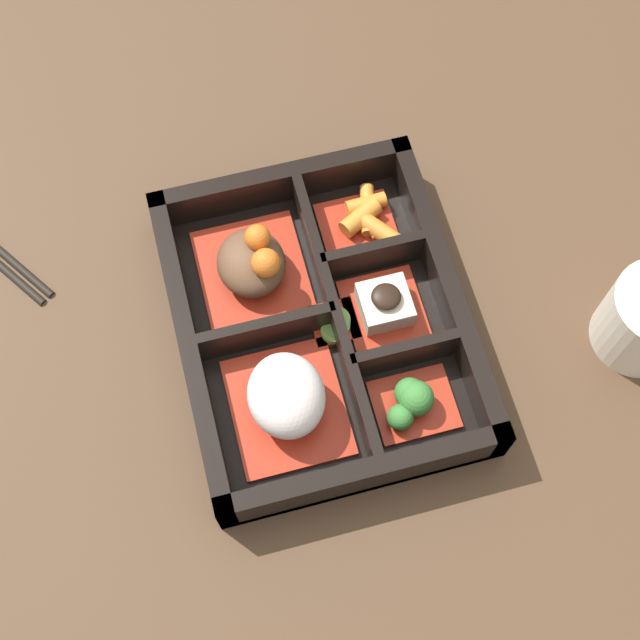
{
  "coord_description": "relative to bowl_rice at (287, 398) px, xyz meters",
  "views": [
    {
      "loc": [
        -0.26,
        0.07,
        0.66
      ],
      "look_at": [
        0.0,
        0.0,
        0.03
      ],
      "focal_mm": 50.0,
      "sensor_mm": 36.0,
      "label": 1
    }
  ],
  "objects": [
    {
      "name": "bento_base",
      "position": [
        0.06,
        -0.04,
        -0.03
      ],
      "size": [
        0.27,
        0.22,
        0.01
      ],
      "color": "black",
      "rests_on": "ground_plane"
    },
    {
      "name": "bowl_stew",
      "position": [
        0.12,
        -0.0,
        -0.01
      ],
      "size": [
        0.1,
        0.08,
        0.05
      ],
      "color": "#B22D19",
      "rests_on": "bento_base"
    },
    {
      "name": "bowl_greens",
      "position": [
        -0.02,
        -0.09,
        -0.01
      ],
      "size": [
        0.05,
        0.06,
        0.03
      ],
      "color": "#B22D19",
      "rests_on": "bento_base"
    },
    {
      "name": "bowl_carrots",
      "position": [
        0.14,
        -0.1,
        -0.02
      ],
      "size": [
        0.06,
        0.06,
        0.02
      ],
      "color": "#B22D19",
      "rests_on": "bento_base"
    },
    {
      "name": "bowl_pickles",
      "position": [
        0.05,
        -0.05,
        -0.02
      ],
      "size": [
        0.04,
        0.04,
        0.01
      ],
      "color": "#B22D19",
      "rests_on": "bento_base"
    },
    {
      "name": "bowl_rice",
      "position": [
        0.0,
        0.0,
        0.0
      ],
      "size": [
        0.1,
        0.08,
        0.06
      ],
      "color": "#B22D19",
      "rests_on": "bento_base"
    },
    {
      "name": "ground_plane",
      "position": [
        0.06,
        -0.04,
        -0.04
      ],
      "size": [
        3.0,
        3.0,
        0.0
      ],
      "primitive_type": "plane",
      "color": "#4C3523"
    },
    {
      "name": "bowl_tofu",
      "position": [
        0.06,
        -0.09,
        -0.01
      ],
      "size": [
        0.07,
        0.06,
        0.03
      ],
      "color": "#B22D19",
      "rests_on": "bento_base"
    },
    {
      "name": "bento_rim",
      "position": [
        0.06,
        -0.04,
        -0.01
      ],
      "size": [
        0.27,
        0.22,
        0.05
      ],
      "color": "black",
      "rests_on": "ground_plane"
    }
  ]
}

